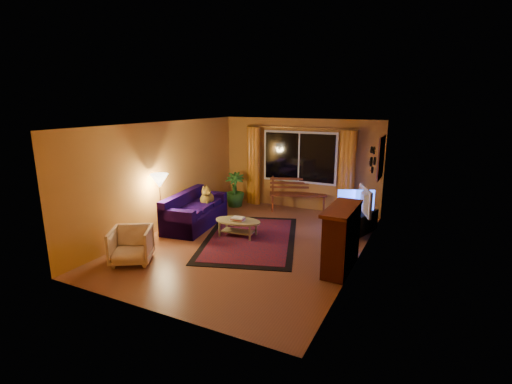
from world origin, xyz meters
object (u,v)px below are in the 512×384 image
at_px(sofa, 195,210).
at_px(floor_lamp, 161,205).
at_px(bench, 298,202).
at_px(tv_console, 359,223).
at_px(coffee_table, 238,228).
at_px(armchair, 131,244).

height_order(sofa, floor_lamp, floor_lamp).
bearing_deg(bench, floor_lamp, -145.70).
bearing_deg(sofa, tv_console, 9.69).
relative_size(floor_lamp, coffee_table, 1.32).
bearing_deg(tv_console, armchair, -118.87).
xyz_separation_m(armchair, floor_lamp, (-0.48, 1.42, 0.33)).
relative_size(armchair, tv_console, 0.64).
bearing_deg(armchair, sofa, 63.26).
bearing_deg(floor_lamp, tv_console, 27.79).
bearing_deg(coffee_table, floor_lamp, -157.51).
bearing_deg(floor_lamp, bench, 56.89).
bearing_deg(armchair, bench, 39.61).
distance_m(sofa, floor_lamp, 0.96).
distance_m(bench, sofa, 2.92).
bearing_deg(bench, armchair, -131.71).
distance_m(bench, tv_console, 2.18).
relative_size(floor_lamp, tv_console, 1.21).
relative_size(sofa, coffee_table, 1.88).
xyz_separation_m(armchair, coffee_table, (1.11, 2.08, -0.18)).
bearing_deg(floor_lamp, sofa, 70.91).
bearing_deg(tv_console, sofa, -145.63).
relative_size(sofa, armchair, 2.68).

